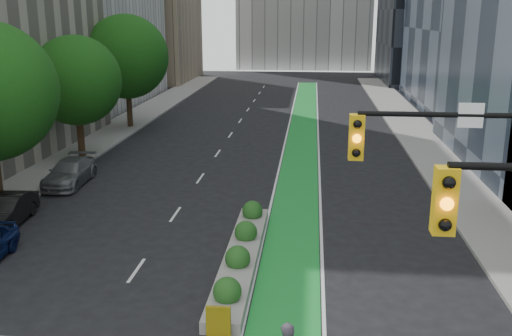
# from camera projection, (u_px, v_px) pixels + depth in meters

# --- Properties ---
(sidewalk_left) EXTENTS (3.60, 90.00, 0.15)m
(sidewalk_left) POSITION_uv_depth(u_px,v_px,m) (88.00, 146.00, 39.71)
(sidewalk_left) COLOR gray
(sidewalk_left) RESTS_ON ground
(sidewalk_right) EXTENTS (3.60, 90.00, 0.15)m
(sidewalk_right) POSITION_uv_depth(u_px,v_px,m) (435.00, 154.00, 37.47)
(sidewalk_right) COLOR gray
(sidewalk_right) RESTS_ON ground
(bike_lane_paint) EXTENTS (2.20, 70.00, 0.01)m
(bike_lane_paint) POSITION_uv_depth(u_px,v_px,m) (302.00, 136.00, 43.13)
(bike_lane_paint) COLOR #1A9132
(bike_lane_paint) RESTS_ON ground
(tree_midfar) EXTENTS (5.60, 5.60, 7.76)m
(tree_midfar) POSITION_uv_depth(u_px,v_px,m) (76.00, 81.00, 35.48)
(tree_midfar) COLOR black
(tree_midfar) RESTS_ON ground
(tree_far) EXTENTS (6.60, 6.60, 9.00)m
(tree_far) POSITION_uv_depth(u_px,v_px,m) (126.00, 57.00, 44.89)
(tree_far) COLOR black
(tree_far) RESTS_ON ground
(median_planter) EXTENTS (1.20, 10.26, 1.10)m
(median_planter) POSITION_uv_depth(u_px,v_px,m) (241.00, 253.00, 21.15)
(median_planter) COLOR gray
(median_planter) RESTS_ON ground
(parked_car_left_mid) EXTENTS (1.79, 4.18, 1.34)m
(parked_car_left_mid) POSITION_uv_depth(u_px,v_px,m) (6.00, 211.00, 24.83)
(parked_car_left_mid) COLOR black
(parked_car_left_mid) RESTS_ON ground
(parked_car_left_far) EXTENTS (2.09, 4.71, 1.34)m
(parked_car_left_far) POSITION_uv_depth(u_px,v_px,m) (70.00, 172.00, 30.86)
(parked_car_left_far) COLOR slate
(parked_car_left_far) RESTS_ON ground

